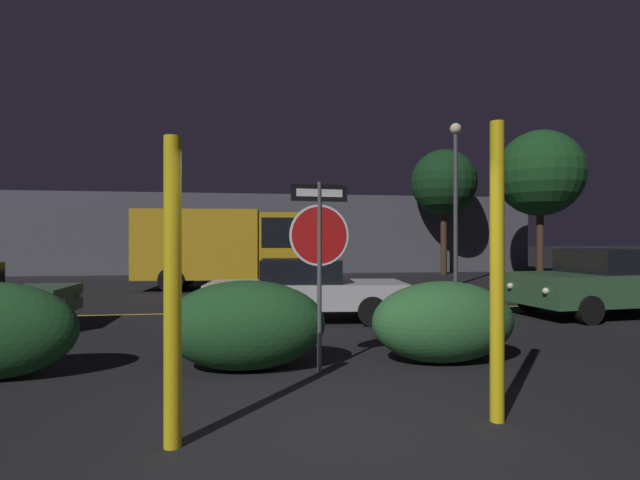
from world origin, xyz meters
name	(u,v)px	position (x,y,z in m)	size (l,w,h in m)	color
ground_plane	(338,435)	(0.00, 0.00, 0.00)	(260.00, 260.00, 0.00)	black
road_center_stripe	(279,311)	(0.00, 7.75, 0.00)	(33.09, 0.12, 0.01)	gold
stop_sign	(319,239)	(0.15, 2.10, 1.75)	(0.80, 0.11, 2.49)	#4C4C51
yellow_pole_left	(173,292)	(-1.41, -0.06, 1.30)	(0.15, 0.15, 2.60)	yellow
yellow_pole_right	(497,271)	(1.57, 0.09, 1.43)	(0.14, 0.14, 2.87)	yellow
hedge_bush_1	(246,325)	(-0.80, 2.37, 0.60)	(2.15, 1.18, 1.19)	#1E4C23
hedge_bush_2	(443,322)	(1.97, 2.36, 0.57)	(2.07, 1.16, 1.15)	#2D6633
passing_car_2	(305,289)	(0.48, 6.33, 0.67)	(4.41, 2.13, 1.32)	silver
passing_car_3	(603,283)	(7.30, 5.93, 0.75)	(4.16, 2.34, 1.53)	#335B38
delivery_truck	(242,244)	(-0.92, 13.60, 1.60)	(6.87, 2.94, 2.77)	gold
street_lamp	(456,180)	(7.21, 13.80, 4.05)	(0.44, 0.44, 6.24)	#4C4C51
tree_0	(444,183)	(9.24, 19.81, 4.66)	(3.34, 3.34, 6.35)	#422D1E
tree_1	(540,174)	(12.47, 16.51, 4.76)	(3.89, 3.89, 6.72)	#422D1E
building_backdrop	(263,234)	(0.19, 23.18, 2.06)	(29.25, 3.66, 4.12)	#4C4C56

